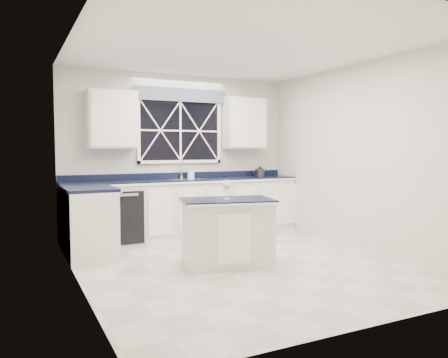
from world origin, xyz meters
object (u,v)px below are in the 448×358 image
dishwasher (120,215)px  island (227,232)px  kettle (260,171)px  soap_bottle (191,172)px  faucet (182,169)px  wine_glass (227,186)px

dishwasher → island: island is taller
dishwasher → island: bearing=-66.4°
kettle → soap_bottle: soap_bottle is taller
faucet → wine_glass: faucet is taller
kettle → wine_glass: size_ratio=1.13×
island → soap_bottle: 2.27m
kettle → island: bearing=-126.5°
dishwasher → soap_bottle: 1.41m
kettle → faucet: bearing=-179.6°
island → soap_bottle: size_ratio=6.07×
island → faucet: bearing=96.8°
dishwasher → kettle: (2.61, 0.13, 0.62)m
island → wine_glass: size_ratio=5.21×
faucet → kettle: faucet is taller
dishwasher → faucet: (1.10, 0.19, 0.69)m
faucet → island: (-0.23, -2.18, -0.68)m
faucet → soap_bottle: 0.16m
island → soap_bottle: bearing=92.8°
soap_bottle → dishwasher: bearing=-172.4°
dishwasher → wine_glass: 2.24m
kettle → soap_bottle: 1.36m
wine_glass → soap_bottle: size_ratio=1.16×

